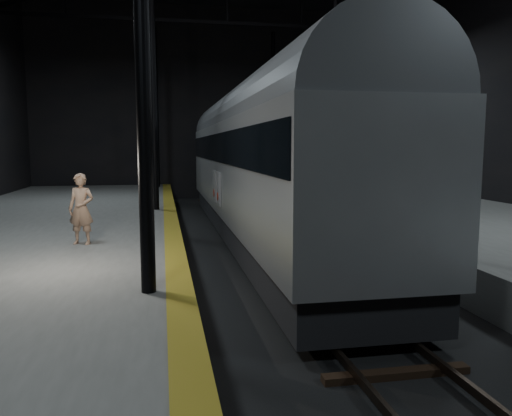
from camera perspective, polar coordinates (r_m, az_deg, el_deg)
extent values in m
plane|color=black|center=(13.79, 4.54, -8.01)|extent=(44.00, 44.00, 0.00)
cube|color=olive|center=(13.11, -9.30, -4.37)|extent=(0.50, 43.80, 0.01)
cube|color=#3F3328|center=(13.59, 1.59, -7.49)|extent=(0.08, 43.00, 0.14)
cube|color=#3F3328|center=(13.95, 7.43, -7.16)|extent=(0.08, 43.00, 0.14)
cube|color=black|center=(13.78, 4.54, -7.77)|extent=(2.40, 42.00, 0.12)
cylinder|color=black|center=(9.18, -13.01, 22.18)|extent=(0.26, 0.26, 10.00)
cylinder|color=black|center=(20.99, -11.67, 13.51)|extent=(0.26, 0.26, 10.00)
cylinder|color=black|center=(22.23, 8.87, 13.20)|extent=(0.26, 0.26, 10.00)
cylinder|color=black|center=(32.94, -11.32, 11.10)|extent=(0.26, 0.26, 10.00)
cylinder|color=black|center=(33.74, 1.94, 11.13)|extent=(0.26, 0.26, 10.00)
cube|color=black|center=(27.83, -3.30, 20.35)|extent=(23.60, 0.15, 0.18)
cube|color=#A8ABB1|center=(18.50, 0.33, 4.55)|extent=(3.16, 21.77, 3.27)
cube|color=black|center=(18.70, 0.32, -1.73)|extent=(2.88, 21.34, 0.93)
cube|color=black|center=(18.48, 0.33, 6.91)|extent=(3.22, 21.45, 0.98)
cylinder|color=slate|center=(18.50, 0.33, 9.61)|extent=(3.09, 21.55, 3.09)
cube|color=black|center=(11.56, 7.62, -9.35)|extent=(1.96, 2.39, 0.38)
cube|color=black|center=(26.20, -2.85, -0.11)|extent=(1.96, 2.39, 0.38)
cube|color=silver|center=(17.22, -4.25, 2.17)|extent=(0.04, 0.82, 1.14)
cube|color=silver|center=(18.51, -4.70, 2.50)|extent=(0.04, 0.82, 1.14)
cylinder|color=maroon|center=(17.44, -4.38, 1.33)|extent=(0.03, 0.28, 0.28)
cylinder|color=maroon|center=(18.73, -4.82, 1.72)|extent=(0.03, 0.28, 0.28)
imported|color=tan|center=(13.93, -19.34, -0.10)|extent=(0.79, 0.64, 1.88)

